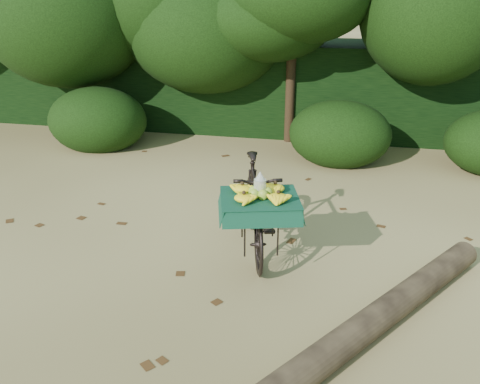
# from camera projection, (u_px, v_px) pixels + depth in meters

# --- Properties ---
(ground) EXTENTS (80.00, 80.00, 0.00)m
(ground) POSITION_uv_depth(u_px,v_px,m) (178.00, 285.00, 5.30)
(ground) COLOR tan
(ground) RESTS_ON ground
(vendor_bicycle) EXTENTS (1.11, 1.94, 1.10)m
(vendor_bicycle) POSITION_uv_depth(u_px,v_px,m) (255.00, 206.00, 5.80)
(vendor_bicycle) COLOR black
(vendor_bicycle) RESTS_ON ground
(fallen_log) EXTENTS (2.39, 3.22, 0.27)m
(fallen_log) POSITION_uv_depth(u_px,v_px,m) (368.00, 325.00, 4.48)
(fallen_log) COLOR brown
(fallen_log) RESTS_ON ground
(hedge_backdrop) EXTENTS (26.00, 1.80, 1.80)m
(hedge_backdrop) POSITION_uv_depth(u_px,v_px,m) (271.00, 86.00, 10.64)
(hedge_backdrop) COLOR black
(hedge_backdrop) RESTS_ON ground
(tree_row) EXTENTS (14.50, 2.00, 4.00)m
(tree_row) POSITION_uv_depth(u_px,v_px,m) (233.00, 34.00, 9.62)
(tree_row) COLOR black
(tree_row) RESTS_ON ground
(bush_clumps) EXTENTS (8.80, 1.70, 0.90)m
(bush_clumps) POSITION_uv_depth(u_px,v_px,m) (282.00, 134.00, 8.92)
(bush_clumps) COLOR black
(bush_clumps) RESTS_ON ground
(leaf_litter) EXTENTS (7.00, 7.30, 0.01)m
(leaf_litter) POSITION_uv_depth(u_px,v_px,m) (196.00, 254.00, 5.89)
(leaf_litter) COLOR #472B13
(leaf_litter) RESTS_ON ground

